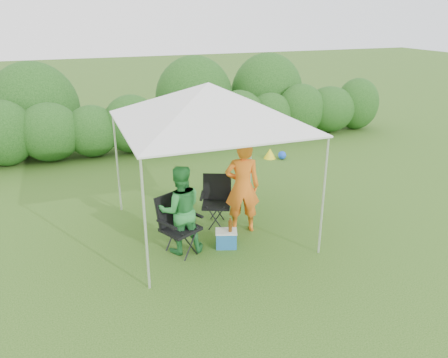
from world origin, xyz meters
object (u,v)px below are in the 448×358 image
object	(u,v)px
woman	(180,210)
chair_left	(176,220)
man	(242,187)
canopy	(209,104)
cooler	(226,239)
chair_right	(217,197)

from	to	relation	value
woman	chair_left	bearing A→B (deg)	-8.14
chair_left	man	size ratio (longest dim) A/B	0.58
canopy	cooler	size ratio (longest dim) A/B	6.87
canopy	woman	distance (m)	1.91
man	woman	distance (m)	1.35
canopy	cooler	xyz separation A→B (m)	(0.05, -0.74, -2.30)
chair_right	chair_left	distance (m)	1.29
chair_right	man	distance (m)	0.67
chair_left	canopy	bearing A→B (deg)	8.58
man	chair_left	bearing A→B (deg)	29.76
woman	cooler	xyz separation A→B (m)	(0.78, -0.16, -0.63)
canopy	woman	size ratio (longest dim) A/B	1.95
canopy	woman	world-z (taller)	canopy
cooler	woman	bearing A→B (deg)	-172.28
canopy	woman	bearing A→B (deg)	-141.47
chair_right	chair_left	world-z (taller)	chair_left
canopy	chair_left	distance (m)	2.11
canopy	man	size ratio (longest dim) A/B	1.72
chair_right	chair_left	xyz separation A→B (m)	(-1.02, -0.80, 0.04)
cooler	chair_right	bearing A→B (deg)	99.52
man	cooler	world-z (taller)	man
chair_left	woman	bearing A→B (deg)	-40.34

